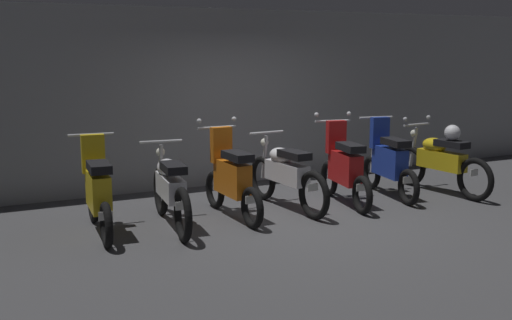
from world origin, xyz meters
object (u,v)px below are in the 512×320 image
object	(u,v)px
motorbike_slot_0	(98,191)
motorbike_slot_4	(344,168)
motorbike_slot_2	(231,178)
motorbike_slot_3	(286,174)
motorbike_slot_5	(388,162)
motorbike_slot_6	(441,159)
motorbike_slot_1	(170,189)

from	to	relation	value
motorbike_slot_0	motorbike_slot_4	world-z (taller)	motorbike_slot_4
motorbike_slot_2	motorbike_slot_3	size ratio (longest dim) A/B	0.86
motorbike_slot_5	motorbike_slot_6	bearing A→B (deg)	-11.83
motorbike_slot_0	motorbike_slot_3	world-z (taller)	motorbike_slot_0
motorbike_slot_0	motorbike_slot_4	bearing A→B (deg)	-0.88
motorbike_slot_1	motorbike_slot_2	distance (m)	0.88
motorbike_slot_4	motorbike_slot_1	bearing A→B (deg)	-178.81
motorbike_slot_5	motorbike_slot_2	bearing A→B (deg)	-178.50
motorbike_slot_6	motorbike_slot_1	bearing A→B (deg)	179.75
motorbike_slot_0	motorbike_slot_1	distance (m)	0.88
motorbike_slot_4	motorbike_slot_5	bearing A→B (deg)	7.02
motorbike_slot_6	motorbike_slot_2	bearing A→B (deg)	178.16
motorbike_slot_0	motorbike_slot_1	xyz separation A→B (m)	(0.87, -0.11, -0.03)
motorbike_slot_3	motorbike_slot_4	distance (m)	0.89
motorbike_slot_0	motorbike_slot_2	size ratio (longest dim) A/B	1.00
motorbike_slot_0	motorbike_slot_6	world-z (taller)	motorbike_slot_0
motorbike_slot_3	motorbike_slot_5	distance (m)	1.76
motorbike_slot_1	motorbike_slot_3	xyz separation A→B (m)	(1.74, 0.18, 0.00)
motorbike_slot_3	motorbike_slot_6	bearing A→B (deg)	-4.35
motorbike_slot_4	motorbike_slot_6	xyz separation A→B (m)	(1.74, -0.07, 0.00)
motorbike_slot_2	motorbike_slot_3	distance (m)	0.88
motorbike_slot_1	motorbike_slot_4	world-z (taller)	motorbike_slot_4
motorbike_slot_2	motorbike_slot_4	distance (m)	1.76
motorbike_slot_1	motorbike_slot_6	xyz separation A→B (m)	(4.37, -0.02, 0.04)
motorbike_slot_0	motorbike_slot_5	distance (m)	4.38
motorbike_slot_2	motorbike_slot_3	xyz separation A→B (m)	(0.87, 0.09, -0.04)
motorbike_slot_1	motorbike_slot_2	world-z (taller)	motorbike_slot_2
motorbike_slot_1	motorbike_slot_4	bearing A→B (deg)	1.19
motorbike_slot_3	motorbike_slot_4	xyz separation A→B (m)	(0.88, -0.13, 0.04)
motorbike_slot_2	motorbike_slot_4	world-z (taller)	same
motorbike_slot_2	motorbike_slot_5	xyz separation A→B (m)	(2.63, 0.07, -0.00)
motorbike_slot_2	motorbike_slot_5	world-z (taller)	motorbike_slot_2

